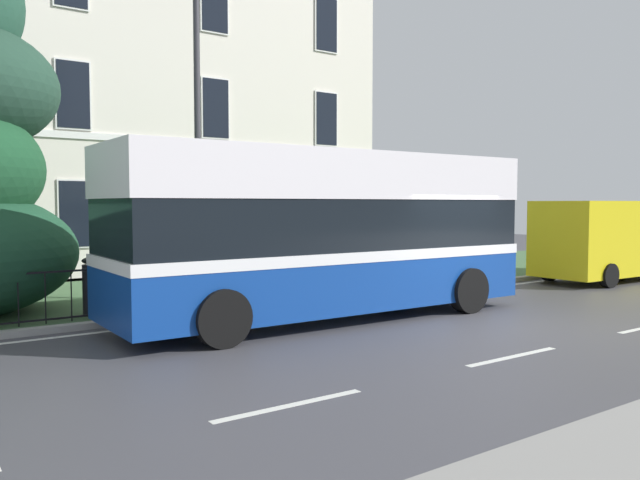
% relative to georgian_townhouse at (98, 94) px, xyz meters
% --- Properties ---
extents(ground_plane, '(60.00, 56.00, 0.18)m').
position_rel_georgian_townhouse_xyz_m(ground_plane, '(2.82, -15.47, -6.51)').
color(ground_plane, '#424247').
extents(georgian_townhouse, '(18.46, 11.01, 12.70)m').
position_rel_georgian_townhouse_xyz_m(georgian_townhouse, '(0.00, 0.00, 0.00)').
color(georgian_townhouse, silver).
rests_on(georgian_townhouse, ground_plane).
extents(iron_verge_railing, '(17.30, 0.04, 0.97)m').
position_rel_georgian_townhouse_xyz_m(iron_verge_railing, '(-0.00, -12.39, -5.87)').
color(iron_verge_railing, black).
rests_on(iron_verge_railing, ground_plane).
extents(single_decker_bus, '(8.79, 2.76, 3.33)m').
position_rel_georgian_townhouse_xyz_m(single_decker_bus, '(0.38, -14.35, -4.75)').
color(single_decker_bus, navy).
rests_on(single_decker_bus, ground_plane).
extents(white_panel_van, '(5.83, 2.22, 2.40)m').
position_rel_georgian_townhouse_xyz_m(white_panel_van, '(11.02, -14.19, -5.26)').
color(white_panel_van, yellow).
rests_on(white_panel_van, ground_plane).
extents(street_lamp_post, '(0.36, 0.24, 7.57)m').
position_rel_georgian_townhouse_xyz_m(street_lamp_post, '(-1.16, -11.59, -2.09)').
color(street_lamp_post, '#333338').
rests_on(street_lamp_post, ground_plane).
extents(litter_bin, '(0.46, 0.46, 1.16)m').
position_rel_georgian_townhouse_xyz_m(litter_bin, '(-3.54, -11.91, -5.79)').
color(litter_bin, black).
rests_on(litter_bin, ground_plane).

